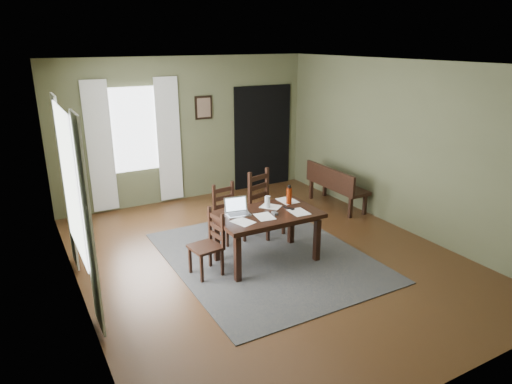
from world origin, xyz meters
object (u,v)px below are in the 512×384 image
chair_back_left (228,214)px  water_bottle (289,195)px  chair_end (209,244)px  laptop (237,210)px  chair_back_right (265,204)px  bench (335,183)px  dining_table (267,219)px

chair_back_left → water_bottle: size_ratio=3.20×
chair_end → laptop: bearing=97.5°
chair_end → chair_back_left: size_ratio=0.98×
chair_back_right → bench: size_ratio=0.75×
bench → chair_back_left: bearing=99.3°
chair_end → laptop: 0.62m
dining_table → water_bottle: 0.53m
chair_back_right → laptop: chair_back_right is taller
chair_back_left → water_bottle: 1.05m
dining_table → bench: bench is taller
chair_end → water_bottle: (1.32, 0.11, 0.42)m
water_bottle → chair_back_right: bearing=90.1°
dining_table → chair_back_right: bearing=61.9°
chair_back_right → water_bottle: (0.00, -0.68, 0.35)m
bench → water_bottle: 2.11m
water_bottle → laptop: bearing=179.1°
chair_end → water_bottle: water_bottle is taller
chair_back_left → chair_back_right: chair_back_right is taller
bench → dining_table: bearing=120.1°
dining_table → water_bottle: water_bottle is taller
water_bottle → dining_table: bearing=-161.1°
chair_back_left → bench: size_ratio=0.66×
chair_back_right → chair_end: bearing=-164.8°
bench → water_bottle: water_bottle is taller
chair_end → chair_back_right: 1.54m
chair_back_right → laptop: 1.10m
dining_table → chair_end: size_ratio=1.65×
laptop → water_bottle: 0.83m
laptop → chair_back_left: bearing=83.0°
chair_end → chair_back_right: (1.32, 0.79, 0.07)m
chair_back_right → water_bottle: 0.76m
chair_end → bench: 3.30m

